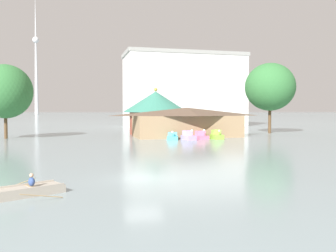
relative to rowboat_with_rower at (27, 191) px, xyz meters
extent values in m
plane|color=gray|center=(6.82, 3.38, -0.23)|extent=(2000.00, 2000.00, 0.00)
cube|color=#ADA393|center=(-0.01, -0.01, -0.03)|extent=(3.99, 3.00, 0.42)
cube|color=#ADA393|center=(0.29, -0.58, 0.23)|extent=(3.21, 1.76, 0.10)
cube|color=#ADA393|center=(-0.31, 0.57, 0.23)|extent=(3.21, 1.76, 0.10)
cube|color=#997F5B|center=(0.24, 0.13, 0.20)|extent=(0.77, 1.16, 0.04)
ellipsoid|color=#334C8C|center=(0.24, 0.13, 0.45)|extent=(0.49, 0.54, 0.46)
sphere|color=tan|center=(0.24, 0.13, 0.79)|extent=(0.22, 0.22, 0.22)
cylinder|color=tan|center=(0.90, -1.52, 0.04)|extent=(1.92, 1.04, 0.53)
cylinder|color=tan|center=(-0.75, 1.60, 0.04)|extent=(1.92, 1.04, 0.53)
cube|color=#4CB7CC|center=(16.75, 33.00, 0.04)|extent=(2.27, 2.85, 0.55)
cube|color=#5DCDE2|center=(16.84, 33.30, 0.61)|extent=(1.65, 1.47, 0.59)
cylinder|color=#4CB7CC|center=(16.47, 32.05, 0.58)|extent=(0.14, 0.14, 0.52)
sphere|color=white|center=(16.47, 32.05, 1.01)|extent=(0.34, 0.34, 0.34)
cube|color=#B299D8|center=(18.96, 31.96, 0.11)|extent=(1.81, 2.81, 0.69)
cube|color=#C8ADF0|center=(18.91, 32.28, 0.83)|extent=(1.35, 1.36, 0.74)
cylinder|color=#B299D8|center=(19.15, 30.94, 0.75)|extent=(0.14, 0.14, 0.58)
sphere|color=white|center=(19.15, 30.94, 1.23)|extent=(0.39, 0.39, 0.39)
cube|color=pink|center=(21.49, 33.47, 0.04)|extent=(1.97, 2.61, 0.55)
cube|color=pink|center=(21.45, 33.77, 0.69)|extent=(1.54, 1.27, 0.74)
cylinder|color=pink|center=(21.62, 32.52, 0.66)|extent=(0.14, 0.14, 0.67)
sphere|color=white|center=(21.62, 32.52, 1.18)|extent=(0.37, 0.37, 0.37)
cube|color=#8CCC3F|center=(23.73, 32.54, 0.12)|extent=(1.49, 2.36, 0.72)
cube|color=#A0E24F|center=(23.73, 32.83, 0.86)|extent=(1.26, 1.07, 0.74)
cylinder|color=#8CCC3F|center=(23.74, 31.60, 0.72)|extent=(0.14, 0.14, 0.46)
sphere|color=white|center=(23.74, 31.60, 1.11)|extent=(0.32, 0.32, 0.32)
cube|color=#9E7F5B|center=(20.76, 38.62, 1.55)|extent=(17.48, 7.75, 3.58)
pyramid|color=brown|center=(20.76, 38.62, 4.03)|extent=(18.88, 8.91, 1.37)
cylinder|color=brown|center=(17.19, 46.98, 1.83)|extent=(9.79, 9.79, 4.12)
cone|color=#387F6B|center=(17.19, 46.98, 5.85)|extent=(12.42, 12.42, 3.93)
sphere|color=#B7993D|center=(17.19, 46.98, 8.17)|extent=(0.70, 0.70, 0.70)
cylinder|color=brown|center=(-8.19, 41.90, 1.37)|extent=(0.50, 0.50, 3.20)
ellipsoid|color=#337038|center=(-8.19, 41.90, 7.23)|extent=(8.44, 8.44, 8.51)
cylinder|color=brown|center=(39.70, 44.51, 1.97)|extent=(0.59, 0.59, 4.41)
ellipsoid|color=#337038|center=(39.70, 44.51, 8.86)|extent=(9.78, 9.78, 9.36)
cube|color=silver|center=(33.01, 81.06, 9.68)|extent=(33.59, 14.77, 19.83)
cube|color=#999993|center=(33.01, 81.06, 20.10)|extent=(34.26, 15.07, 1.00)
cone|color=silver|center=(-39.09, 406.59, 66.49)|extent=(4.33, 4.33, 133.44)
sphere|color=silver|center=(-39.09, 406.59, 81.84)|extent=(6.90, 6.90, 6.90)
camera|label=1|loc=(2.53, -20.10, 4.21)|focal=38.91mm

